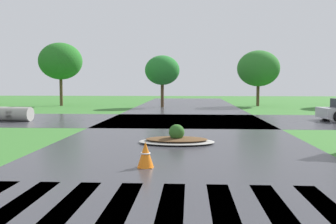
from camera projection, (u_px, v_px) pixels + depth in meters
name	position (u px, v px, depth m)	size (l,w,h in m)	color
asphalt_roadway	(180.00, 147.00, 12.71)	(9.09, 80.00, 0.01)	#35353A
asphalt_cross_road	(184.00, 120.00, 21.66)	(90.00, 8.18, 0.01)	#35353A
crosswalk_stripes	(171.00, 208.00, 6.46)	(7.65, 3.11, 0.01)	white
median_island	(177.00, 139.00, 13.41)	(2.70, 1.65, 0.68)	#9E9B93
drainage_pipe_stack	(5.00, 114.00, 21.36)	(3.23, 1.21, 0.81)	#9E9B93
traffic_cone	(145.00, 155.00, 9.56)	(0.43, 0.43, 0.66)	orange
background_treeline	(161.00, 64.00, 35.05)	(42.02, 6.17, 6.06)	#4C3823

